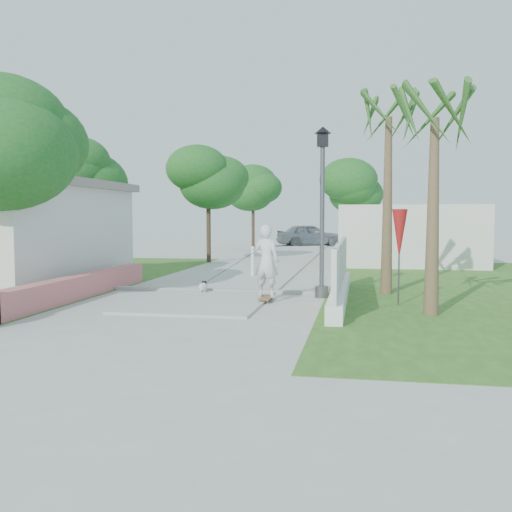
% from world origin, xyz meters
% --- Properties ---
extents(ground, '(90.00, 90.00, 0.00)m').
position_xyz_m(ground, '(0.00, 0.00, 0.00)').
color(ground, '#B7B7B2').
rests_on(ground, ground).
extents(path_strip, '(3.20, 36.00, 0.06)m').
position_xyz_m(path_strip, '(0.00, 20.00, 0.03)').
color(path_strip, '#B7B7B2').
rests_on(path_strip, ground).
extents(curb, '(6.50, 0.25, 0.10)m').
position_xyz_m(curb, '(0.00, 6.00, 0.05)').
color(curb, '#999993').
rests_on(curb, ground).
extents(grass_left, '(8.00, 20.00, 0.01)m').
position_xyz_m(grass_left, '(-7.00, 8.00, 0.01)').
color(grass_left, '#325B1C').
rests_on(grass_left, ground).
extents(grass_right, '(8.00, 20.00, 0.01)m').
position_xyz_m(grass_right, '(7.00, 8.00, 0.01)').
color(grass_right, '#325B1C').
rests_on(grass_right, ground).
extents(pink_wall, '(0.45, 8.20, 0.80)m').
position_xyz_m(pink_wall, '(-3.30, 3.55, 0.31)').
color(pink_wall, '#D46C6C').
rests_on(pink_wall, ground).
extents(lattice_fence, '(0.35, 7.00, 1.50)m').
position_xyz_m(lattice_fence, '(3.40, 5.00, 0.54)').
color(lattice_fence, white).
rests_on(lattice_fence, ground).
extents(building_right, '(6.00, 8.00, 2.60)m').
position_xyz_m(building_right, '(6.00, 18.00, 1.30)').
color(building_right, silver).
rests_on(building_right, ground).
extents(street_lamp, '(0.44, 0.44, 4.44)m').
position_xyz_m(street_lamp, '(2.90, 5.50, 2.43)').
color(street_lamp, '#59595E').
rests_on(street_lamp, ground).
extents(bollard, '(0.14, 0.14, 1.09)m').
position_xyz_m(bollard, '(0.20, 10.00, 0.58)').
color(bollard, white).
rests_on(bollard, ground).
extents(patio_umbrella, '(0.36, 0.36, 2.30)m').
position_xyz_m(patio_umbrella, '(4.80, 4.50, 1.69)').
color(patio_umbrella, '#59595E').
rests_on(patio_umbrella, ground).
extents(tree_left_near, '(3.60, 3.60, 5.28)m').
position_xyz_m(tree_left_near, '(-4.48, 2.98, 3.82)').
color(tree_left_near, '#4C3826').
rests_on(tree_left_near, ground).
extents(tree_left_mid, '(3.20, 3.20, 4.85)m').
position_xyz_m(tree_left_mid, '(-5.48, 8.48, 3.50)').
color(tree_left_mid, '#4C3826').
rests_on(tree_left_mid, ground).
extents(tree_path_left, '(3.40, 3.40, 5.23)m').
position_xyz_m(tree_path_left, '(-2.98, 15.98, 3.82)').
color(tree_path_left, '#4C3826').
rests_on(tree_path_left, ground).
extents(tree_path_right, '(3.00, 3.00, 4.79)m').
position_xyz_m(tree_path_right, '(3.22, 19.98, 3.49)').
color(tree_path_right, '#4C3826').
rests_on(tree_path_right, ground).
extents(tree_path_far, '(3.20, 3.20, 5.17)m').
position_xyz_m(tree_path_far, '(-2.78, 25.98, 3.82)').
color(tree_path_far, '#4C3826').
rests_on(tree_path_far, ground).
extents(palm_far, '(1.80, 1.80, 5.30)m').
position_xyz_m(palm_far, '(4.60, 6.50, 4.48)').
color(palm_far, brown).
rests_on(palm_far, ground).
extents(palm_near, '(1.80, 1.80, 4.70)m').
position_xyz_m(palm_near, '(5.40, 3.20, 3.95)').
color(palm_near, brown).
rests_on(palm_near, ground).
extents(skateboarder, '(2.31, 1.72, 1.92)m').
position_xyz_m(skateboarder, '(0.72, 5.05, 0.81)').
color(skateboarder, brown).
rests_on(skateboarder, ground).
extents(dog, '(0.29, 0.53, 0.36)m').
position_xyz_m(dog, '(-0.35, 5.61, 0.20)').
color(dog, silver).
rests_on(dog, ground).
extents(parked_car, '(5.02, 3.38, 1.59)m').
position_xyz_m(parked_car, '(0.28, 31.46, 0.79)').
color(parked_car, '#999CA1').
rests_on(parked_car, ground).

